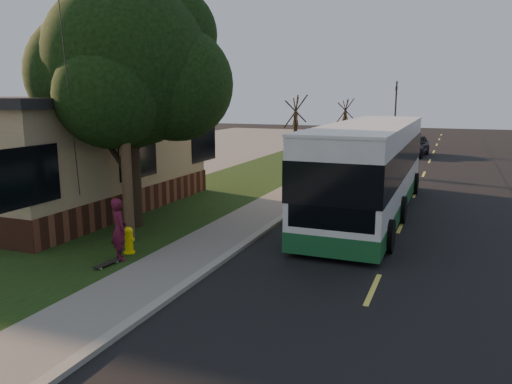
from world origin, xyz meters
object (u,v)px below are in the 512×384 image
Objects in this scene: traffic_signal at (395,109)px; skateboarder at (119,229)px; distant_car at (413,145)px; skateboard_main at (107,264)px; utility_pole at (122,84)px; dumpster at (116,179)px; fire_hydrant at (129,240)px; bare_tree_near at (295,132)px; transit_bus at (370,166)px; bare_tree_far at (345,124)px; leafy_tree at (131,68)px.

traffic_signal reaches higher than skateboarder.
distant_car is at bearing -64.30° from skateboarder.
utility_pole is at bearing 111.15° from skateboard_main.
skateboarder is 27.77m from distant_car.
utility_pole reaches higher than skateboard_main.
skateboarder reaches higher than dumpster.
traffic_signal is 3.03× the size of dumpster.
fire_hydrant is 4.37m from utility_pole.
traffic_signal is (4.00, 16.00, 1.01)m from bare_tree_near.
skateboarder is at bearing -123.07° from transit_bus.
fire_hydrant is 34.25m from traffic_signal.
distant_car reaches higher than fire_hydrant.
skateboarder reaches higher than distant_car.
bare_tree_near is at bearing -50.46° from skateboarder.
fire_hydrant is at bearing -50.56° from dumpster.
fire_hydrant is at bearing -87.14° from bare_tree_near.
utility_pole is 11.01× the size of skateboard_main.
dumpster is (-5.62, 6.83, 0.30)m from fire_hydrant.
bare_tree_near is at bearing 92.86° from fire_hydrant.
bare_tree_far is 31.15m from skateboard_main.
traffic_signal reaches higher than bare_tree_far.
traffic_signal is at bearing 72.22° from dumpster.
bare_tree_far reaches higher than distant_car.
skateboarder is 0.95m from skateboard_main.
fire_hydrant is 0.09× the size of leafy_tree.
traffic_signal reaches higher than fire_hydrant.
dumpster is at bearing -107.78° from traffic_signal.
transit_bus is 2.67× the size of distant_car.
distant_car is (5.68, -3.25, -1.22)m from bare_tree_far.
transit_bus is 7.52× the size of skateboarder.
bare_tree_near is 12.21m from dumpster.
leafy_tree reaches higher than distant_car.
dumpster is at bearing -113.12° from distant_car.
distant_car is (5.18, 27.84, 0.66)m from skateboard_main.
transit_bus is (5.67, -22.58, -0.22)m from bare_tree_far.
transit_bus is at bearing 34.87° from leafy_tree.
leafy_tree is at bearing 117.60° from utility_pole.
utility_pole is 0.73× the size of transit_bus.
skateboard_main is 0.18× the size of distant_car.
traffic_signal is at bearing 84.79° from fire_hydrant.
dumpster is at bearing 130.09° from utility_pole.
transit_bus reaches higher than dumpster.
transit_bus is (6.84, 4.77, -3.39)m from leafy_tree.
dumpster is at bearing -102.68° from bare_tree_far.
fire_hydrant is at bearing -125.41° from transit_bus.
transit_bus reaches higher than fire_hydrant.
leafy_tree reaches higher than fire_hydrant.
traffic_signal is at bearing 75.96° from bare_tree_near.
bare_tree_near is 12.01m from bare_tree_far.
leafy_tree is 1.42× the size of traffic_signal.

